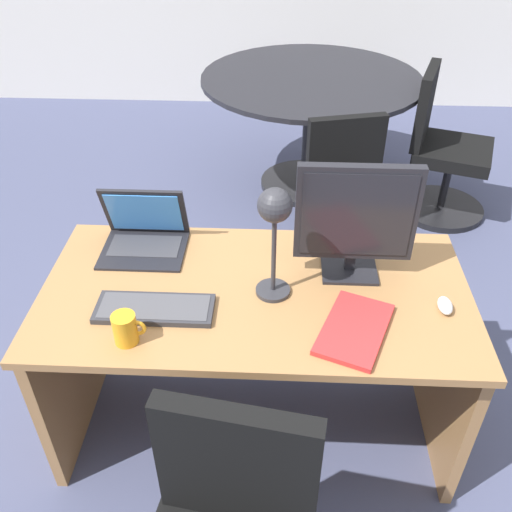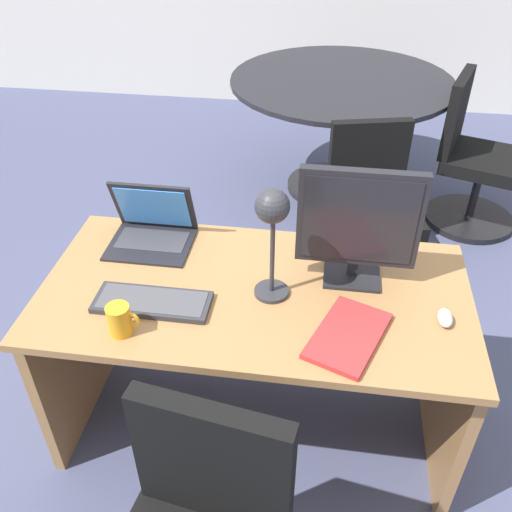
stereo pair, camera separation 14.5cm
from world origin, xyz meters
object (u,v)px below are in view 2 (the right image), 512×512
(meeting_table, at_px, (340,107))
(meeting_chair_far, at_px, (370,217))
(laptop, at_px, (153,223))
(mouse, at_px, (445,318))
(keyboard, at_px, (152,302))
(meeting_chair_near, at_px, (471,166))
(monitor, at_px, (359,223))
(coffee_mug, at_px, (120,320))
(desk, at_px, (256,328))
(book, at_px, (348,335))
(desk_lamp, at_px, (272,221))

(meeting_table, relative_size, meeting_chair_far, 1.73)
(laptop, bearing_deg, mouse, -17.09)
(keyboard, distance_m, meeting_chair_near, 2.42)
(laptop, height_order, meeting_chair_far, laptop)
(meeting_chair_far, bearing_deg, monitor, -97.23)
(laptop, bearing_deg, coffee_mug, -84.63)
(coffee_mug, height_order, meeting_table, coffee_mug)
(laptop, distance_m, meeting_table, 1.95)
(desk, relative_size, coffee_mug, 14.30)
(book, xyz_separation_m, meeting_chair_far, (0.15, 1.39, -0.43))
(meeting_table, bearing_deg, book, -88.35)
(book, bearing_deg, coffee_mug, -173.81)
(desk, height_order, meeting_table, meeting_table)
(mouse, distance_m, meeting_chair_near, 1.95)
(keyboard, xyz_separation_m, meeting_table, (0.59, 2.20, -0.15))
(monitor, relative_size, meeting_chair_far, 0.52)
(monitor, relative_size, book, 1.20)
(laptop, bearing_deg, monitor, -10.28)
(monitor, xyz_separation_m, meeting_table, (-0.08, 1.95, -0.37))
(book, relative_size, meeting_table, 0.25)
(mouse, distance_m, coffee_mug, 1.05)
(mouse, bearing_deg, meeting_chair_far, 97.30)
(keyboard, relative_size, mouse, 4.61)
(desk, distance_m, meeting_chair_near, 2.06)
(mouse, relative_size, meeting_table, 0.06)
(mouse, bearing_deg, laptop, 162.91)
(coffee_mug, relative_size, meeting_chair_near, 0.11)
(keyboard, height_order, meeting_table, meeting_table)
(meeting_table, distance_m, meeting_chair_far, 0.94)
(desk_lamp, xyz_separation_m, book, (0.27, -0.16, -0.30))
(mouse, height_order, meeting_chair_near, meeting_chair_near)
(desk_lamp, bearing_deg, meeting_table, 84.57)
(mouse, height_order, desk_lamp, desk_lamp)
(keyboard, xyz_separation_m, coffee_mug, (-0.06, -0.14, 0.04))
(monitor, relative_size, keyboard, 1.10)
(desk_lamp, distance_m, coffee_mug, 0.57)
(desk, xyz_separation_m, monitor, (0.34, 0.07, 0.47))
(laptop, bearing_deg, desk_lamp, -30.28)
(monitor, height_order, meeting_table, monitor)
(monitor, bearing_deg, coffee_mug, -152.06)
(monitor, distance_m, mouse, 0.42)
(desk_lamp, relative_size, meeting_chair_far, 0.52)
(meeting_table, bearing_deg, meeting_chair_near, -18.83)
(monitor, relative_size, meeting_chair_near, 0.46)
(desk, xyz_separation_m, coffee_mug, (-0.39, -0.32, 0.29))
(monitor, distance_m, laptop, 0.80)
(coffee_mug, bearing_deg, laptop, 95.37)
(laptop, xyz_separation_m, desk_lamp, (0.50, -0.29, 0.24))
(coffee_mug, bearing_deg, desk, 39.29)
(desk, relative_size, mouse, 17.62)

